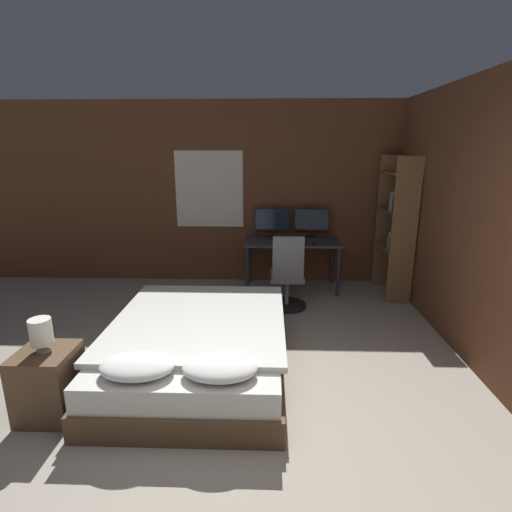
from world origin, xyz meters
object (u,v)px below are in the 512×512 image
(bed, at_px, (198,346))
(nightstand, at_px, (49,383))
(office_chair, at_px, (287,281))
(monitor_right, at_px, (312,221))
(monitor_left, at_px, (272,220))
(bedside_lamp, at_px, (41,332))
(keyboard, at_px, (293,244))
(computer_mouse, at_px, (314,243))
(desk, at_px, (292,246))
(bookshelf, at_px, (397,222))

(bed, relative_size, nightstand, 3.86)
(office_chair, bearing_deg, monitor_right, 68.83)
(monitor_left, bearing_deg, office_chair, -79.00)
(bedside_lamp, height_order, monitor_right, monitor_right)
(keyboard, bearing_deg, monitor_right, 58.71)
(nightstand, height_order, office_chair, office_chair)
(nightstand, relative_size, bedside_lamp, 2.06)
(computer_mouse, bearing_deg, bedside_lamp, -130.25)
(monitor_right, bearing_deg, office_chair, -111.17)
(nightstand, distance_m, desk, 3.62)
(desk, height_order, computer_mouse, computer_mouse)
(bed, xyz_separation_m, desk, (0.99, 2.29, 0.40))
(keyboard, relative_size, office_chair, 0.40)
(monitor_left, distance_m, bookshelf, 1.76)
(keyboard, bearing_deg, nightstand, -126.54)
(desk, relative_size, office_chair, 1.39)
(nightstand, height_order, computer_mouse, computer_mouse)
(monitor_left, relative_size, computer_mouse, 7.39)
(monitor_right, distance_m, computer_mouse, 0.53)
(monitor_right, xyz_separation_m, office_chair, (-0.39, -1.01, -0.60))
(desk, relative_size, keyboard, 3.46)
(nightstand, distance_m, bedside_lamp, 0.43)
(monitor_left, xyz_separation_m, monitor_right, (0.59, 0.00, 0.00))
(desk, distance_m, monitor_right, 0.51)
(nightstand, xyz_separation_m, office_chair, (1.93, 2.21, 0.11))
(keyboard, distance_m, bookshelf, 1.44)
(computer_mouse, bearing_deg, monitor_right, 89.48)
(monitor_left, relative_size, monitor_right, 1.00)
(desk, height_order, monitor_right, monitor_right)
(nightstand, xyz_separation_m, desk, (2.03, 2.97, 0.37))
(monitor_right, bearing_deg, desk, -140.36)
(bedside_lamp, relative_size, bookshelf, 0.14)
(desk, bearing_deg, monitor_left, 140.36)
(nightstand, xyz_separation_m, monitor_left, (1.73, 3.22, 0.71))
(bedside_lamp, relative_size, office_chair, 0.27)
(bedside_lamp, height_order, monitor_left, monitor_left)
(nightstand, relative_size, monitor_right, 1.05)
(nightstand, bearing_deg, bed, 33.21)
(computer_mouse, bearing_deg, nightstand, -130.25)
(bed, relative_size, bedside_lamp, 7.96)
(bed, distance_m, bedside_lamp, 1.33)
(computer_mouse, bearing_deg, office_chair, -126.29)
(nightstand, relative_size, bookshelf, 0.28)
(bed, height_order, desk, desk)
(nightstand, relative_size, office_chair, 0.55)
(monitor_right, relative_size, office_chair, 0.52)
(bed, height_order, office_chair, office_chair)
(keyboard, relative_size, computer_mouse, 5.67)
(monitor_right, bearing_deg, keyboard, -121.29)
(nightstand, bearing_deg, desk, 55.73)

